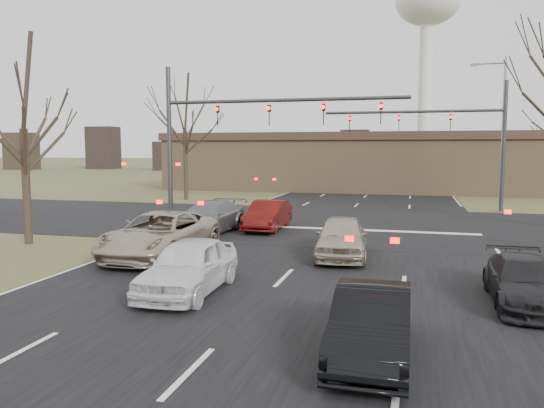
{
  "coord_description": "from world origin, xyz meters",
  "views": [
    {
      "loc": [
        3.67,
        -12.16,
        3.9
      ],
      "look_at": [
        -0.96,
        5.22,
        2.0
      ],
      "focal_mm": 35.0,
      "sensor_mm": 36.0,
      "label": 1
    }
  ],
  "objects_px": {
    "car_silver_suv": "(160,235)",
    "car_charcoal_sedan": "(525,282)",
    "water_tower": "(428,12)",
    "car_red_ahead": "(268,215)",
    "mast_arm_far": "(456,130)",
    "car_silver_ahead": "(341,237)",
    "car_grey_ahead": "(209,217)",
    "mast_arm_near": "(229,124)",
    "streetlight_right_far": "(500,123)",
    "building": "(395,162)",
    "car_black_hatch": "(372,323)",
    "car_white_sedan": "(189,266)"
  },
  "relations": [
    {
      "from": "mast_arm_near",
      "to": "car_grey_ahead",
      "type": "height_order",
      "value": "mast_arm_near"
    },
    {
      "from": "water_tower",
      "to": "car_black_hatch",
      "type": "bearing_deg",
      "value": -91.4
    },
    {
      "from": "car_silver_suv",
      "to": "car_charcoal_sedan",
      "type": "relative_size",
      "value": 1.42
    },
    {
      "from": "mast_arm_far",
      "to": "car_silver_suv",
      "type": "height_order",
      "value": "mast_arm_far"
    },
    {
      "from": "water_tower",
      "to": "streetlight_right_far",
      "type": "height_order",
      "value": "water_tower"
    },
    {
      "from": "water_tower",
      "to": "car_silver_suv",
      "type": "relative_size",
      "value": 7.68
    },
    {
      "from": "mast_arm_far",
      "to": "car_grey_ahead",
      "type": "xyz_separation_m",
      "value": [
        -11.56,
        -12.55,
        -4.29
      ]
    },
    {
      "from": "car_silver_ahead",
      "to": "mast_arm_far",
      "type": "bearing_deg",
      "value": 68.09
    },
    {
      "from": "car_red_ahead",
      "to": "car_silver_ahead",
      "type": "xyz_separation_m",
      "value": [
        4.26,
        -5.58,
        0.04
      ]
    },
    {
      "from": "mast_arm_far",
      "to": "car_silver_suv",
      "type": "bearing_deg",
      "value": -121.87
    },
    {
      "from": "building",
      "to": "mast_arm_far",
      "type": "bearing_deg",
      "value": -74.42
    },
    {
      "from": "car_silver_suv",
      "to": "building",
      "type": "bearing_deg",
      "value": 78.84
    },
    {
      "from": "mast_arm_near",
      "to": "water_tower",
      "type": "bearing_deg",
      "value": 84.01
    },
    {
      "from": "building",
      "to": "car_white_sedan",
      "type": "distance_m",
      "value": 37.46
    },
    {
      "from": "building",
      "to": "mast_arm_far",
      "type": "relative_size",
      "value": 3.81
    },
    {
      "from": "building",
      "to": "water_tower",
      "type": "distance_m",
      "value": 88.41
    },
    {
      "from": "car_charcoal_sedan",
      "to": "streetlight_right_far",
      "type": "bearing_deg",
      "value": 83.68
    },
    {
      "from": "water_tower",
      "to": "mast_arm_near",
      "type": "distance_m",
      "value": 111.8
    },
    {
      "from": "car_black_hatch",
      "to": "car_charcoal_sedan",
      "type": "xyz_separation_m",
      "value": [
        3.43,
        4.32,
        -0.06
      ]
    },
    {
      "from": "mast_arm_far",
      "to": "car_silver_ahead",
      "type": "bearing_deg",
      "value": -106.62
    },
    {
      "from": "water_tower",
      "to": "car_silver_suv",
      "type": "height_order",
      "value": "water_tower"
    },
    {
      "from": "car_white_sedan",
      "to": "car_black_hatch",
      "type": "xyz_separation_m",
      "value": [
        5.11,
        -3.25,
        -0.08
      ]
    },
    {
      "from": "car_white_sedan",
      "to": "car_black_hatch",
      "type": "bearing_deg",
      "value": -33.96
    },
    {
      "from": "car_black_hatch",
      "to": "streetlight_right_far",
      "type": "bearing_deg",
      "value": 77.31
    },
    {
      "from": "car_silver_suv",
      "to": "car_charcoal_sedan",
      "type": "distance_m",
      "value": 11.87
    },
    {
      "from": "building",
      "to": "car_silver_suv",
      "type": "distance_m",
      "value": 33.84
    },
    {
      "from": "car_red_ahead",
      "to": "car_silver_ahead",
      "type": "height_order",
      "value": "car_silver_ahead"
    },
    {
      "from": "car_silver_ahead",
      "to": "car_grey_ahead",
      "type": "bearing_deg",
      "value": 144.04
    },
    {
      "from": "mast_arm_near",
      "to": "car_red_ahead",
      "type": "relative_size",
      "value": 2.86
    },
    {
      "from": "mast_arm_near",
      "to": "car_silver_ahead",
      "type": "xyz_separation_m",
      "value": [
        6.49,
        -6.49,
        -4.33
      ]
    },
    {
      "from": "car_silver_suv",
      "to": "car_black_hatch",
      "type": "bearing_deg",
      "value": -41.69
    },
    {
      "from": "mast_arm_far",
      "to": "car_grey_ahead",
      "type": "bearing_deg",
      "value": -132.64
    },
    {
      "from": "car_silver_suv",
      "to": "car_red_ahead",
      "type": "bearing_deg",
      "value": 74.94
    },
    {
      "from": "car_red_ahead",
      "to": "mast_arm_far",
      "type": "bearing_deg",
      "value": 49.61
    },
    {
      "from": "mast_arm_near",
      "to": "streetlight_right_far",
      "type": "relative_size",
      "value": 1.21
    },
    {
      "from": "water_tower",
      "to": "car_red_ahead",
      "type": "height_order",
      "value": "water_tower"
    },
    {
      "from": "mast_arm_near",
      "to": "car_black_hatch",
      "type": "relative_size",
      "value": 3.05
    },
    {
      "from": "car_grey_ahead",
      "to": "mast_arm_near",
      "type": "bearing_deg",
      "value": 92.85
    },
    {
      "from": "car_black_hatch",
      "to": "car_charcoal_sedan",
      "type": "distance_m",
      "value": 5.52
    },
    {
      "from": "car_grey_ahead",
      "to": "car_red_ahead",
      "type": "relative_size",
      "value": 1.18
    },
    {
      "from": "building",
      "to": "car_silver_ahead",
      "type": "bearing_deg",
      "value": -91.34
    },
    {
      "from": "car_red_ahead",
      "to": "building",
      "type": "bearing_deg",
      "value": 78.8
    },
    {
      "from": "car_silver_suv",
      "to": "car_grey_ahead",
      "type": "bearing_deg",
      "value": 94.35
    },
    {
      "from": "mast_arm_far",
      "to": "car_silver_ahead",
      "type": "height_order",
      "value": "mast_arm_far"
    },
    {
      "from": "building",
      "to": "car_grey_ahead",
      "type": "xyz_separation_m",
      "value": [
        -7.37,
        -27.55,
        -1.94
      ]
    },
    {
      "from": "streetlight_right_far",
      "to": "water_tower",
      "type": "bearing_deg",
      "value": 92.05
    },
    {
      "from": "water_tower",
      "to": "mast_arm_far",
      "type": "height_order",
      "value": "water_tower"
    },
    {
      "from": "car_black_hatch",
      "to": "car_silver_ahead",
      "type": "distance_m",
      "value": 9.11
    },
    {
      "from": "car_black_hatch",
      "to": "car_charcoal_sedan",
      "type": "relative_size",
      "value": 0.97
    },
    {
      "from": "water_tower",
      "to": "car_grey_ahead",
      "type": "xyz_separation_m",
      "value": [
        -11.37,
        -109.55,
        -34.74
      ]
    }
  ]
}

